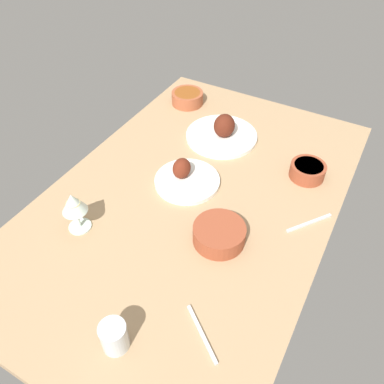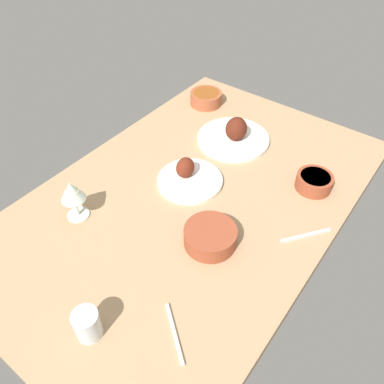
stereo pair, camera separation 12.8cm
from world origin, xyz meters
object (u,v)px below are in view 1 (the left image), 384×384
plate_near_viewer (186,178)px  bowl_sauce (308,170)px  bowl_onions (219,234)px  wine_glass (73,205)px  water_tumbler (114,336)px  fork_loose (309,223)px  bowl_soup (187,97)px  spoon_loose (202,334)px  plate_far_side (222,133)px

plate_near_viewer → bowl_sauce: bearing=122.9°
bowl_onions → bowl_sauce: bearing=160.7°
wine_glass → water_tumbler: 41.09cm
bowl_sauce → fork_loose: (21.33, 7.50, -2.43)cm
wine_glass → fork_loose: wine_glass is taller
water_tumbler → plate_near_viewer: bearing=-166.4°
bowl_soup → bowl_onions: bowl_onions is taller
bowl_onions → spoon_loose: bowl_onions is taller
water_tumbler → fork_loose: 66.99cm
bowl_sauce → plate_near_viewer: bearing=-57.1°
bowl_onions → water_tumbler: bearing=-10.2°
bowl_sauce → fork_loose: bowl_sauce is taller
fork_loose → spoon_loose: bearing=-157.7°
plate_far_side → fork_loose: bearing=57.7°
plate_near_viewer → wine_glass: bearing=-28.4°
bowl_sauce → bowl_onions: 43.25cm
bowl_sauce → bowl_soup: size_ratio=0.89×
bowl_soup → spoon_loose: size_ratio=0.85×
fork_loose → water_tumbler: bearing=-169.1°
bowl_soup → wine_glass: (78.92, 6.57, 6.96)cm
wine_glass → fork_loose: 71.85cm
fork_loose → plate_near_viewer: bearing=129.1°
bowl_onions → spoon_loose: 30.18cm
plate_near_viewer → bowl_sauce: 42.64cm
plate_far_side → water_tumbler: plate_far_side is taller
bowl_onions → fork_loose: bowl_onions is taller
plate_far_side → bowl_onions: 51.79cm
bowl_soup → bowl_onions: bearing=36.5°
plate_far_side → bowl_sauce: (6.19, 35.98, 0.32)cm
plate_far_side → water_tumbler: (87.73, 14.37, 1.64)cm
plate_near_viewer → fork_loose: size_ratio=1.37×
bowl_onions → wine_glass: (16.22, -39.82, 6.87)cm
bowl_sauce → water_tumbler: 84.37cm
plate_far_side → bowl_soup: size_ratio=2.04×
bowl_sauce → bowl_soup: (-21.87, -60.67, 0.14)cm
water_tumbler → spoon_loose: 21.08cm
bowl_sauce → wine_glass: (57.05, -54.10, 7.09)cm
spoon_loose → plate_near_viewer: bearing=160.8°
bowl_sauce → wine_glass: wine_glass is taller
spoon_loose → bowl_sauce: bearing=123.0°
fork_loose → spoon_loose: same height
bowl_sauce → water_tumbler: water_tumbler is taller
plate_near_viewer → spoon_loose: plate_near_viewer is taller
plate_near_viewer → spoon_loose: (46.21, 30.96, -1.55)cm
bowl_soup → spoon_loose: bearing=31.5°
bowl_onions → spoon_loose: (28.54, 9.45, -2.66)cm
plate_near_viewer → bowl_soup: bearing=-151.1°
bowl_soup → wine_glass: wine_glass is taller
spoon_loose → fork_loose: bearing=112.6°
plate_near_viewer → fork_loose: plate_near_viewer is taller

